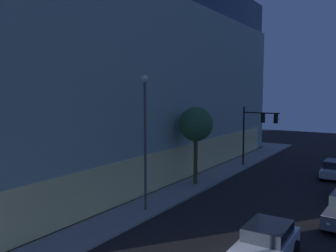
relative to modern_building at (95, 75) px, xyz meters
name	(u,v)px	position (x,y,z in m)	size (l,w,h in m)	color
modern_building	(95,75)	(0.00, 0.00, 0.00)	(40.39, 22.98, 18.73)	#4C4C51
traffic_light_far_corner	(257,126)	(7.18, -14.80, -5.04)	(0.52, 3.73, 5.91)	black
street_lamp_sidewalk	(145,127)	(-9.33, -13.29, -3.89)	(0.44, 0.44, 8.40)	#474747
sidewalk_tree	(196,125)	(-2.04, -12.91, -4.35)	(2.73, 2.73, 6.20)	#473E1E
car_white	(266,243)	(-11.72, -21.64, -8.43)	(4.66, 2.19, 1.62)	silver
car_silver	(334,169)	(6.71, -21.94, -8.49)	(4.07, 1.97, 1.52)	#B7BABF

